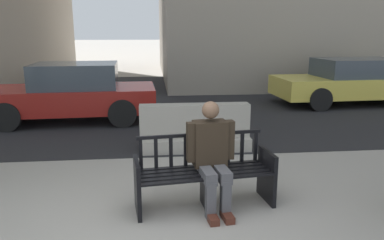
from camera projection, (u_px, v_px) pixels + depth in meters
name	position (u px, v px, depth m)	size (l,w,h in m)	color
street_asphalt	(149.00, 98.00, 12.25)	(120.00, 12.00, 0.01)	black
street_bench	(204.00, 175.00, 4.60)	(1.74, 0.71, 0.88)	black
seated_person	(212.00, 154.00, 4.50)	(0.59, 0.76, 1.31)	#2D2319
jersey_barrier_centre	(195.00, 131.00, 6.88)	(2.00, 0.69, 0.84)	#9E998E
car_taxi_near	(353.00, 81.00, 11.13)	(4.58, 2.07, 1.35)	#DBC64C
car_sedan_mid	(72.00, 93.00, 8.98)	(4.09, 1.99, 1.39)	maroon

